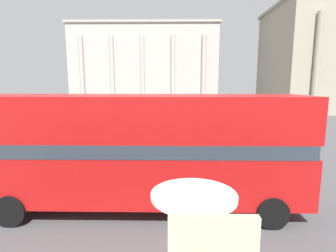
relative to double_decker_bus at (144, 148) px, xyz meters
The scene contains 10 objects.
double_decker_bus is the anchor object (origin of this frame).
cafe_dining_table 7.37m from the double_decker_bus, 80.82° to the right, with size 0.60×0.60×0.73m.
plaza_building_left 52.92m from the double_decker_bus, 95.46° to the left, with size 31.04×16.55×16.90m.
traffic_light_near 3.17m from the double_decker_bus, 84.66° to the left, with size 0.42×0.24×3.34m.
traffic_light_mid 9.23m from the double_decker_bus, 111.11° to the left, with size 0.42×0.24×3.48m.
car_navy 19.89m from the double_decker_bus, 112.11° to the left, with size 4.20×1.93×1.35m.
car_black 16.46m from the double_decker_bus, 61.70° to the left, with size 4.20×1.93×1.35m.
pedestrian_red 28.09m from the double_decker_bus, 107.78° to the left, with size 0.32×0.32×1.59m.
pedestrian_white 12.94m from the double_decker_bus, 130.81° to the left, with size 0.32×0.32×1.60m.
pedestrian_grey 25.07m from the double_decker_bus, 93.56° to the left, with size 0.32×0.32×1.78m.
Camera 1 is at (0.85, -2.07, 4.50)m, focal length 28.00 mm.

